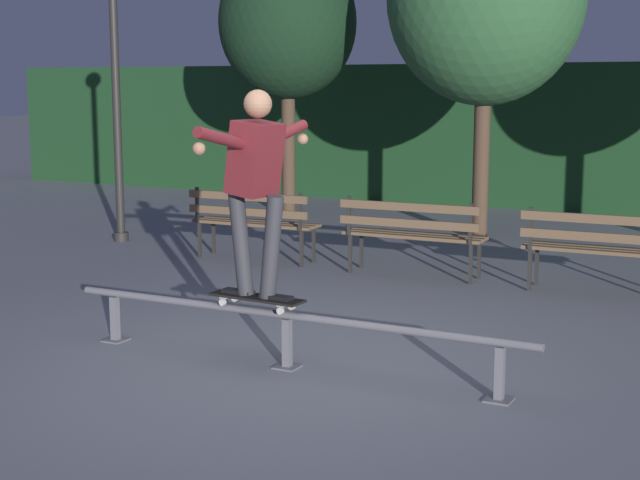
% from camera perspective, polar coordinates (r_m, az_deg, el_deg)
% --- Properties ---
extents(ground_plane, '(90.00, 90.00, 0.00)m').
position_cam_1_polar(ground_plane, '(7.14, -1.95, -7.75)').
color(ground_plane, slate).
extents(hedge_backdrop, '(24.00, 1.20, 2.47)m').
position_cam_1_polar(hedge_backdrop, '(16.61, 15.66, 6.11)').
color(hedge_backdrop, '#193D1E').
rests_on(hedge_backdrop, ground).
extents(grind_rail, '(3.86, 0.18, 0.44)m').
position_cam_1_polar(grind_rail, '(7.03, -2.03, -5.18)').
color(grind_rail, slate).
rests_on(grind_rail, ground).
extents(skateboard, '(0.79, 0.26, 0.09)m').
position_cam_1_polar(skateboard, '(7.12, -3.89, -3.57)').
color(skateboard, black).
rests_on(skateboard, grind_rail).
extents(skateboarder, '(0.63, 1.41, 1.56)m').
position_cam_1_polar(skateboarder, '(6.97, -3.95, 3.95)').
color(skateboarder, black).
rests_on(skateboarder, skateboard).
extents(park_bench_leftmost, '(1.61, 0.45, 0.88)m').
position_cam_1_polar(park_bench_leftmost, '(11.24, -4.17, 1.39)').
color(park_bench_leftmost, '#282623').
rests_on(park_bench_leftmost, ground).
extents(park_bench_left_center, '(1.61, 0.45, 0.88)m').
position_cam_1_polar(park_bench_left_center, '(10.33, 5.62, 0.65)').
color(park_bench_left_center, '#282623').
rests_on(park_bench_left_center, ground).
extents(park_bench_right_center, '(1.61, 0.45, 0.88)m').
position_cam_1_polar(park_bench_right_center, '(9.78, 16.88, -0.22)').
color(park_bench_right_center, '#282623').
rests_on(park_bench_right_center, ground).
extents(tree_far_left, '(2.18, 2.18, 4.28)m').
position_cam_1_polar(tree_far_left, '(15.06, -1.99, 13.08)').
color(tree_far_left, '#4C3828').
rests_on(tree_far_left, ground).
extents(lamp_post_left, '(0.32, 0.32, 3.90)m').
position_cam_1_polar(lamp_post_left, '(12.88, -12.43, 10.90)').
color(lamp_post_left, '#282623').
rests_on(lamp_post_left, ground).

